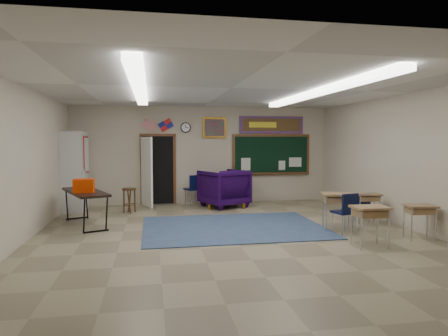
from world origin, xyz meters
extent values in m
plane|color=gray|center=(0.00, 0.00, 0.00)|extent=(9.00, 9.00, 0.00)
cube|color=#C0B59C|center=(0.00, 4.50, 1.50)|extent=(8.00, 0.04, 3.00)
cube|color=#C0B59C|center=(0.00, -4.50, 1.50)|extent=(8.00, 0.04, 3.00)
cube|color=#C0B59C|center=(-4.00, 0.00, 1.50)|extent=(0.04, 9.00, 3.00)
cube|color=#C0B59C|center=(4.00, 0.00, 1.50)|extent=(0.04, 9.00, 3.00)
cube|color=silver|center=(0.00, 0.00, 3.00)|extent=(8.00, 9.00, 0.04)
cube|color=#38496B|center=(0.20, 0.80, 0.01)|extent=(4.00, 3.00, 0.02)
cube|color=black|center=(-1.40, 4.49, 1.05)|extent=(0.95, 0.04, 2.10)
cube|color=white|center=(-1.75, 4.05, 1.03)|extent=(0.35, 0.86, 2.05)
cube|color=brown|center=(2.20, 4.47, 1.50)|extent=(2.55, 0.05, 1.30)
cube|color=black|center=(2.20, 4.46, 1.50)|extent=(2.40, 0.03, 1.15)
cube|color=brown|center=(2.20, 4.41, 0.90)|extent=(2.40, 0.12, 0.04)
cube|color=#A41B0E|center=(2.20, 4.47, 2.45)|extent=(2.10, 0.04, 0.55)
cube|color=brown|center=(2.20, 4.46, 2.45)|extent=(1.90, 0.03, 0.40)
cube|color=#8D5F1B|center=(0.35, 4.47, 2.35)|extent=(0.75, 0.05, 0.65)
cube|color=#A51466|center=(0.35, 4.46, 2.35)|extent=(0.62, 0.03, 0.52)
cylinder|color=black|center=(-0.55, 4.47, 2.35)|extent=(0.32, 0.05, 0.32)
cylinder|color=white|center=(-0.55, 4.45, 2.35)|extent=(0.26, 0.02, 0.26)
cube|color=beige|center=(-3.72, 3.85, 1.10)|extent=(0.55, 1.25, 2.20)
imported|color=#190430|center=(0.49, 3.62, 0.55)|extent=(1.57, 1.59, 1.10)
cube|color=#977146|center=(2.40, 0.15, 0.79)|extent=(0.78, 0.66, 0.04)
cube|color=brown|center=(2.40, 0.15, 0.67)|extent=(0.68, 0.56, 0.13)
cube|color=#977146|center=(3.46, 0.79, 0.68)|extent=(0.64, 0.52, 0.04)
cube|color=brown|center=(3.46, 0.79, 0.58)|extent=(0.55, 0.44, 0.12)
cube|color=#977146|center=(2.33, -1.26, 0.73)|extent=(0.64, 0.48, 0.04)
cube|color=brown|center=(2.33, -1.26, 0.63)|extent=(0.55, 0.41, 0.13)
cube|color=#977146|center=(3.62, -0.89, 0.67)|extent=(0.64, 0.52, 0.04)
cube|color=brown|center=(3.62, -0.89, 0.57)|extent=(0.55, 0.44, 0.11)
cube|color=black|center=(-3.11, 1.65, 0.77)|extent=(1.33, 2.03, 0.05)
cube|color=red|center=(-3.09, 1.39, 0.95)|extent=(0.43, 0.32, 0.30)
cylinder|color=#4A2916|center=(-2.20, 3.10, 0.64)|extent=(0.38, 0.38, 0.04)
torus|color=#4A2916|center=(-2.20, 3.10, 0.22)|extent=(0.31, 0.31, 0.02)
camera|label=1|loc=(-1.58, -7.88, 1.96)|focal=32.00mm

